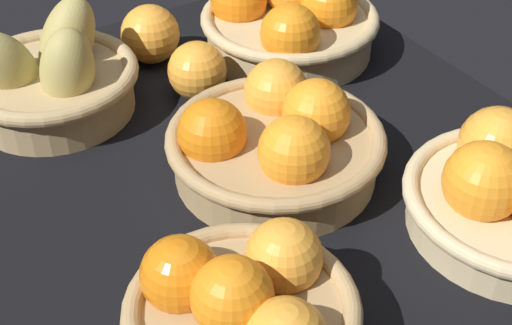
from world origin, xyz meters
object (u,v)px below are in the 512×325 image
(basket_center, at_px, (275,141))
(loose_orange_front_gap, at_px, (197,71))
(basket_far_left, at_px, (289,22))
(basket_near_right, at_px, (243,312))
(basket_near_left_pears, at_px, (51,78))
(loose_orange_side_gap, at_px, (150,34))

(basket_center, distance_m, loose_orange_front_gap, 0.19)
(basket_far_left, height_order, loose_orange_front_gap, basket_far_left)
(basket_near_right, height_order, basket_far_left, basket_far_left)
(basket_near_left_pears, bearing_deg, basket_near_right, 1.49)
(loose_orange_front_gap, xyz_separation_m, loose_orange_side_gap, (-0.12, -0.01, 0.00))
(basket_center, distance_m, basket_far_left, 0.28)
(basket_center, relative_size, loose_orange_front_gap, 3.21)
(loose_orange_side_gap, bearing_deg, basket_near_right, -16.45)
(basket_near_right, relative_size, loose_orange_front_gap, 2.65)
(basket_near_right, bearing_deg, loose_orange_front_gap, 157.40)
(basket_near_right, xyz_separation_m, loose_orange_front_gap, (-0.38, 0.16, -0.01))
(basket_center, height_order, basket_near_left_pears, basket_near_left_pears)
(basket_far_left, xyz_separation_m, loose_orange_side_gap, (-0.08, -0.18, -0.01))
(loose_orange_side_gap, bearing_deg, loose_orange_front_gap, 5.66)
(basket_center, distance_m, basket_near_left_pears, 0.31)
(basket_near_left_pears, height_order, loose_orange_front_gap, basket_near_left_pears)
(loose_orange_front_gap, bearing_deg, basket_near_left_pears, -112.28)
(basket_far_left, bearing_deg, loose_orange_side_gap, -114.34)
(basket_center, height_order, basket_near_right, basket_near_right)
(basket_near_left_pears, distance_m, loose_orange_side_gap, 0.17)
(basket_center, relative_size, loose_orange_side_gap, 3.01)
(loose_orange_side_gap, bearing_deg, basket_center, 2.26)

